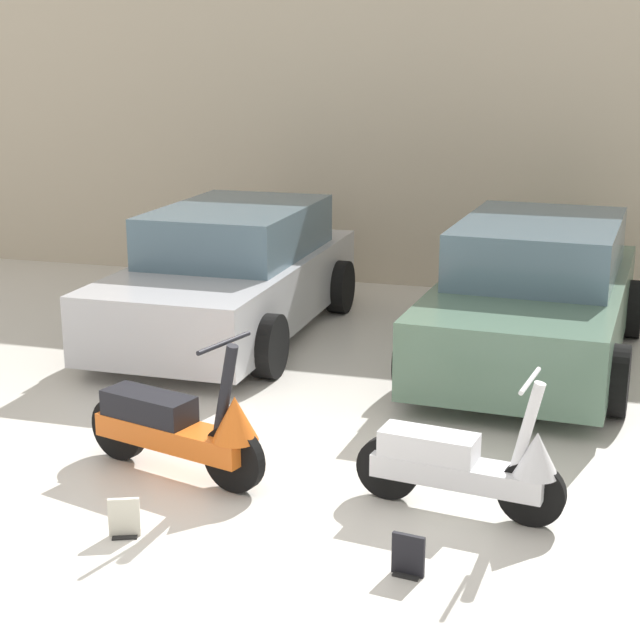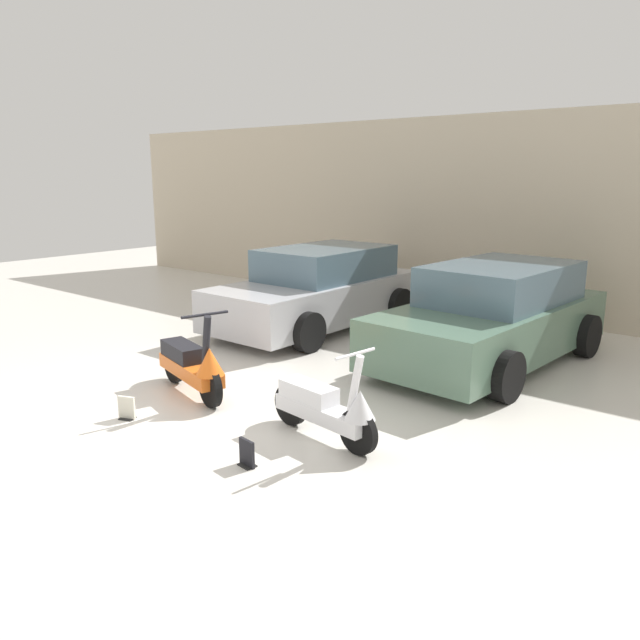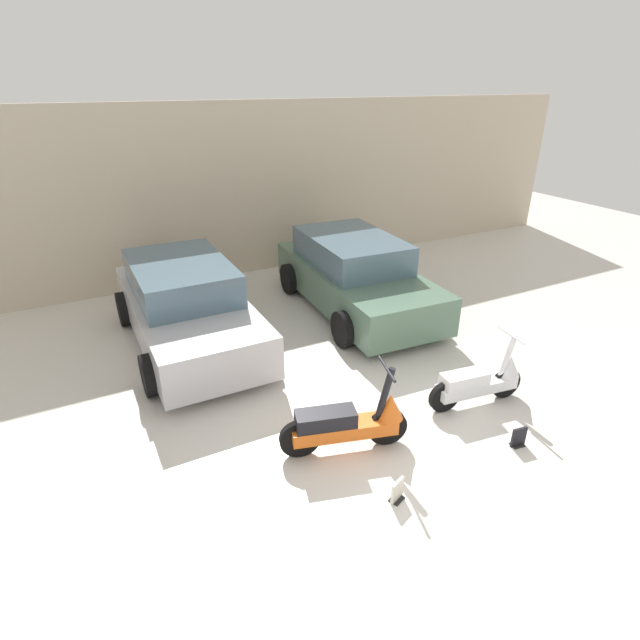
# 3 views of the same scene
# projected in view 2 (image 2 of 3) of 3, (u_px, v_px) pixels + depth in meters

# --- Properties ---
(ground_plane) EXTENTS (28.00, 28.00, 0.00)m
(ground_plane) POSITION_uv_depth(u_px,v_px,m) (168.00, 419.00, 6.86)
(ground_plane) COLOR silver
(wall_back) EXTENTS (19.60, 0.12, 3.70)m
(wall_back) POSITION_uv_depth(u_px,v_px,m) (470.00, 216.00, 11.83)
(wall_back) COLOR beige
(wall_back) RESTS_ON ground_plane
(scooter_front_left) EXTENTS (1.54, 0.72, 1.10)m
(scooter_front_left) POSITION_uv_depth(u_px,v_px,m) (193.00, 364.00, 7.50)
(scooter_front_left) COLOR black
(scooter_front_left) RESTS_ON ground_plane
(scooter_front_right) EXTENTS (1.44, 0.53, 1.01)m
(scooter_front_right) POSITION_uv_depth(u_px,v_px,m) (327.00, 407.00, 6.22)
(scooter_front_right) COLOR black
(scooter_front_right) RESTS_ON ground_plane
(car_rear_left) EXTENTS (1.99, 4.08, 1.38)m
(car_rear_left) POSITION_uv_depth(u_px,v_px,m) (319.00, 290.00, 10.81)
(car_rear_left) COLOR #B7B7BC
(car_rear_left) RESTS_ON ground_plane
(car_rear_center) EXTENTS (2.18, 4.21, 1.40)m
(car_rear_center) POSITION_uv_depth(u_px,v_px,m) (493.00, 316.00, 8.77)
(car_rear_center) COLOR #51705B
(car_rear_center) RESTS_ON ground_plane
(placard_near_left_scooter) EXTENTS (0.20, 0.17, 0.26)m
(placard_near_left_scooter) POSITION_uv_depth(u_px,v_px,m) (127.00, 409.00, 6.82)
(placard_near_left_scooter) COLOR black
(placard_near_left_scooter) RESTS_ON ground_plane
(placard_near_right_scooter) EXTENTS (0.20, 0.14, 0.26)m
(placard_near_right_scooter) POSITION_uv_depth(u_px,v_px,m) (247.00, 454.00, 5.72)
(placard_near_right_scooter) COLOR black
(placard_near_right_scooter) RESTS_ON ground_plane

